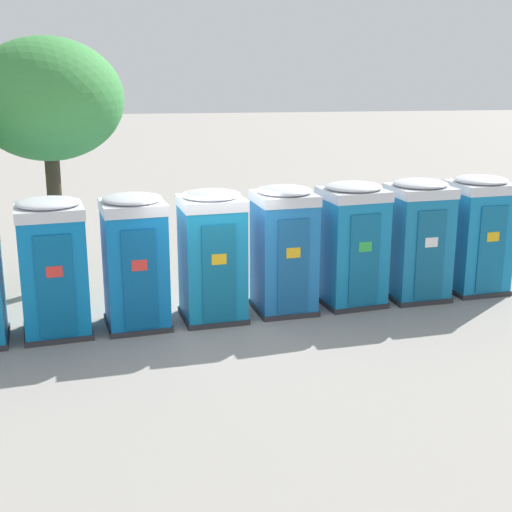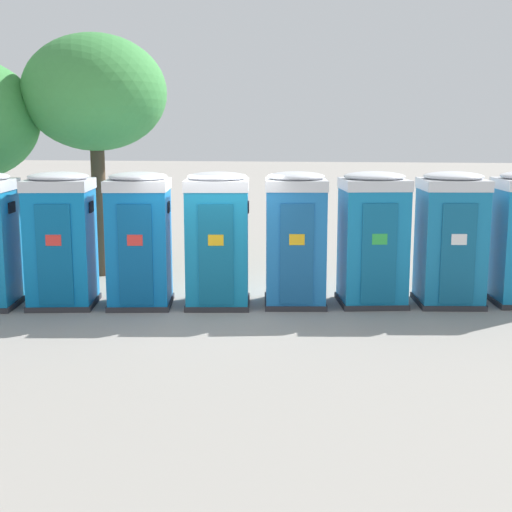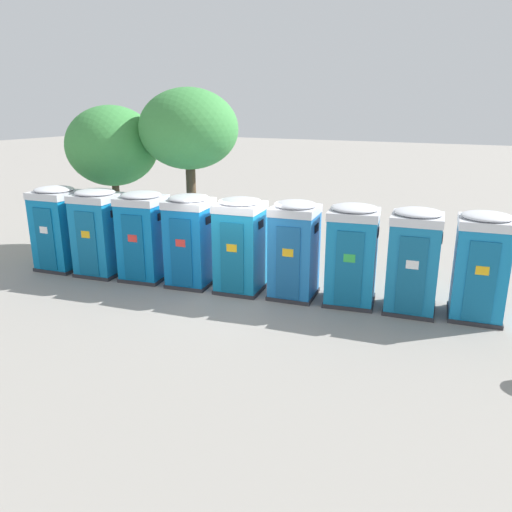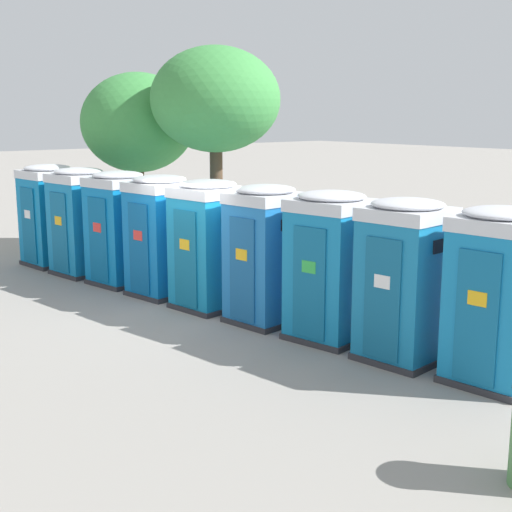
{
  "view_description": "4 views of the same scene",
  "coord_description": "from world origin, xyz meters",
  "views": [
    {
      "loc": [
        -1.15,
        -13.05,
        4.83
      ],
      "look_at": [
        0.86,
        0.25,
        1.19
      ],
      "focal_mm": 50.0,
      "sensor_mm": 36.0,
      "label": 1
    },
    {
      "loc": [
        2.39,
        -12.95,
        3.33
      ],
      "look_at": [
        0.7,
        0.23,
        0.95
      ],
      "focal_mm": 50.0,
      "sensor_mm": 36.0,
      "label": 2
    },
    {
      "loc": [
        6.11,
        -11.09,
        4.83
      ],
      "look_at": [
        0.42,
        0.19,
        1.01
      ],
      "focal_mm": 35.0,
      "sensor_mm": 36.0,
      "label": 3
    },
    {
      "loc": [
        11.27,
        -7.66,
        3.81
      ],
      "look_at": [
        1.24,
        0.31,
        1.22
      ],
      "focal_mm": 50.0,
      "sensor_mm": 36.0,
      "label": 4
    }
  ],
  "objects": [
    {
      "name": "ground_plane",
      "position": [
        0.0,
        0.0,
        0.0
      ],
      "size": [
        120.0,
        120.0,
        0.0
      ],
      "primitive_type": "plane",
      "color": "gray"
    },
    {
      "name": "street_tree_0",
      "position": [
        -5.82,
        1.9,
        3.52
      ],
      "size": [
        3.03,
        3.03,
        4.85
      ],
      "color": "#4C3826",
      "rests_on": "ground"
    },
    {
      "name": "portapotty_6",
      "position": [
        2.89,
        0.59,
        1.28
      ],
      "size": [
        1.42,
        1.39,
        2.54
      ],
      "color": "#2D2D33",
      "rests_on": "ground"
    },
    {
      "name": "portapotty_3",
      "position": [
        -1.48,
        -0.08,
        1.28
      ],
      "size": [
        1.33,
        1.36,
        2.54
      ],
      "color": "#2D2D33",
      "rests_on": "ground"
    },
    {
      "name": "portapotty_8",
      "position": [
        5.8,
        1.02,
        1.28
      ],
      "size": [
        1.32,
        1.33,
        2.54
      ],
      "color": "#2D2D33",
      "rests_on": "ground"
    },
    {
      "name": "portapotty_7",
      "position": [
        4.35,
        0.76,
        1.28
      ],
      "size": [
        1.33,
        1.33,
        2.54
      ],
      "color": "#2D2D33",
      "rests_on": "ground"
    },
    {
      "name": "portapotty_4",
      "position": [
        -0.02,
        0.11,
        1.28
      ],
      "size": [
        1.34,
        1.34,
        2.54
      ],
      "color": "#2D2D33",
      "rests_on": "ground"
    },
    {
      "name": "portapotty_2",
      "position": [
        -2.94,
        -0.28,
        1.28
      ],
      "size": [
        1.39,
        1.38,
        2.54
      ],
      "color": "#2D2D33",
      "rests_on": "ground"
    },
    {
      "name": "portapotty_5",
      "position": [
        1.43,
        0.36,
        1.28
      ],
      "size": [
        1.29,
        1.33,
        2.54
      ],
      "color": "#2D2D33",
      "rests_on": "ground"
    },
    {
      "name": "portapotty_0",
      "position": [
        -5.85,
        -0.69,
        1.28
      ],
      "size": [
        1.36,
        1.33,
        2.54
      ],
      "color": "#2D2D33",
      "rests_on": "ground"
    },
    {
      "name": "portapotty_1",
      "position": [
        -4.39,
        -0.53,
        1.28
      ],
      "size": [
        1.38,
        1.36,
        2.54
      ],
      "color": "#2D2D33",
      "rests_on": "ground"
    },
    {
      "name": "street_tree_1",
      "position": [
        -3.18,
        2.57,
        4.08
      ],
      "size": [
        3.16,
        3.16,
        5.39
      ],
      "color": "#4C3826",
      "rests_on": "ground"
    }
  ]
}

